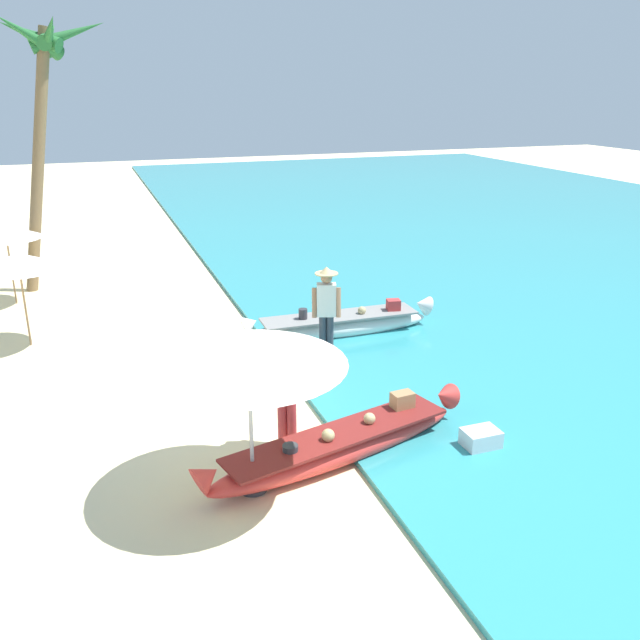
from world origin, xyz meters
name	(u,v)px	position (x,y,z in m)	size (l,w,h in m)	color
ground_plane	(245,453)	(0.00, 0.00, 0.00)	(80.00, 80.00, 0.00)	beige
sea	(602,251)	(13.37, 8.00, 0.05)	(24.00, 56.00, 0.10)	teal
boat_red_foreground	(340,445)	(1.21, -0.64, 0.25)	(4.33, 1.66, 0.70)	red
boat_white_midground	(340,325)	(2.95, 3.85, 0.27)	(4.19, 0.79, 0.76)	white
person_vendor_hatted	(326,305)	(2.35, 3.04, 1.02)	(0.59, 0.44, 1.77)	#333842
person_tourist_customer	(286,385)	(0.65, 0.03, 0.96)	(0.58, 0.45, 1.70)	#B2383D
patio_umbrella_large	(248,351)	(-0.11, -0.93, 1.95)	(2.44, 2.44, 2.15)	#B7B7BC
parasol_row_0	(18,261)	(-3.09, 5.52, 1.75)	(1.60, 1.60, 1.91)	#8E6B47
parasol_row_1	(5,232)	(-3.56, 8.56, 1.75)	(1.60, 1.60, 1.91)	#8E6B47
palm_tree_leaning_seaward	(43,77)	(-2.34, 9.57, 5.12)	(2.63, 2.46, 6.56)	brown
cooler_box	(481,441)	(3.18, -1.10, 0.17)	(0.51, 0.38, 0.35)	silver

